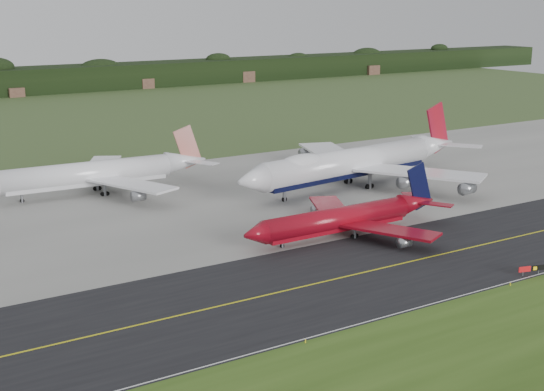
{
  "coord_description": "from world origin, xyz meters",
  "views": [
    {
      "loc": [
        -84.74,
        -93.78,
        42.27
      ],
      "look_at": [
        -12.69,
        22.0,
        7.33
      ],
      "focal_mm": 50.0,
      "sensor_mm": 36.0,
      "label": 1
    }
  ],
  "objects_px": {
    "jet_ba_747": "(355,162)",
    "taxiway_sign": "(531,269)",
    "jet_star_tail": "(99,173)",
    "jet_red_737": "(347,218)"
  },
  "relations": [
    {
      "from": "jet_ba_747",
      "to": "taxiway_sign",
      "type": "bearing_deg",
      "value": -101.59
    },
    {
      "from": "jet_star_tail",
      "to": "taxiway_sign",
      "type": "relative_size",
      "value": 11.8
    },
    {
      "from": "jet_ba_747",
      "to": "jet_star_tail",
      "type": "xyz_separation_m",
      "value": [
        -52.92,
        25.8,
        -1.32
      ]
    },
    {
      "from": "jet_star_tail",
      "to": "taxiway_sign",
      "type": "height_order",
      "value": "jet_star_tail"
    },
    {
      "from": "jet_red_737",
      "to": "taxiway_sign",
      "type": "height_order",
      "value": "jet_red_737"
    },
    {
      "from": "jet_red_737",
      "to": "taxiway_sign",
      "type": "relative_size",
      "value": 9.73
    },
    {
      "from": "taxiway_sign",
      "to": "jet_ba_747",
      "type": "bearing_deg",
      "value": 78.41
    },
    {
      "from": "jet_red_737",
      "to": "taxiway_sign",
      "type": "bearing_deg",
      "value": -70.0
    },
    {
      "from": "jet_red_737",
      "to": "taxiway_sign",
      "type": "xyz_separation_m",
      "value": [
        11.93,
        -32.77,
        -2.19
      ]
    },
    {
      "from": "jet_red_737",
      "to": "jet_ba_747",
      "type": "bearing_deg",
      "value": 49.87
    }
  ]
}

